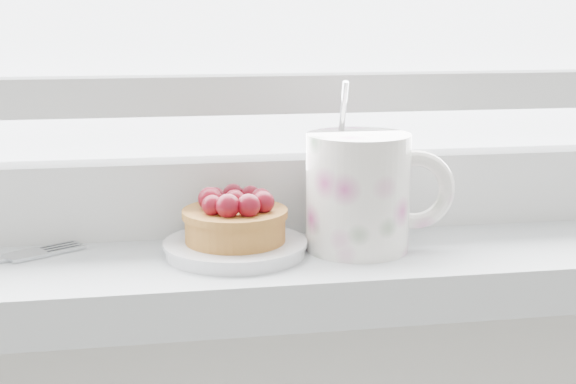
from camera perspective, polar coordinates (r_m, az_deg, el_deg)
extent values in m
cube|color=silver|center=(0.71, -2.91, -5.65)|extent=(1.60, 0.20, 0.04)
cube|color=silver|center=(0.77, -3.60, -0.11)|extent=(1.30, 0.05, 0.07)
cube|color=silver|center=(0.75, -3.70, 6.98)|extent=(1.30, 0.04, 0.04)
cylinder|color=white|center=(0.69, -3.76, -3.97)|extent=(0.12, 0.12, 0.01)
cylinder|color=#955A20|center=(0.69, -3.78, -2.38)|extent=(0.09, 0.09, 0.03)
cylinder|color=#955A20|center=(0.68, -3.79, -1.51)|extent=(0.09, 0.09, 0.01)
sphere|color=#4F0711|center=(0.68, -3.81, -0.60)|extent=(0.02, 0.02, 0.02)
sphere|color=#4F0711|center=(0.69, -1.93, -0.45)|extent=(0.02, 0.02, 0.02)
sphere|color=#4F0711|center=(0.70, -2.69, -0.24)|extent=(0.02, 0.02, 0.02)
sphere|color=#4F0711|center=(0.71, -3.93, -0.14)|extent=(0.02, 0.02, 0.02)
sphere|color=#4F0711|center=(0.70, -5.22, -0.38)|extent=(0.02, 0.02, 0.02)
sphere|color=#4F0711|center=(0.68, -5.57, -0.50)|extent=(0.02, 0.02, 0.02)
sphere|color=#4F0711|center=(0.67, -5.40, -0.96)|extent=(0.02, 0.02, 0.02)
sphere|color=#4F0711|center=(0.66, -4.30, -1.00)|extent=(0.02, 0.02, 0.02)
sphere|color=#4F0711|center=(0.66, -2.83, -0.97)|extent=(0.02, 0.02, 0.02)
sphere|color=#4F0711|center=(0.67, -1.77, -0.73)|extent=(0.02, 0.02, 0.02)
cylinder|color=white|center=(0.70, 4.98, -0.01)|extent=(0.11, 0.11, 0.10)
cylinder|color=black|center=(0.69, 5.05, 3.79)|extent=(0.08, 0.08, 0.01)
torus|color=white|center=(0.70, 9.00, 0.15)|extent=(0.07, 0.03, 0.07)
cylinder|color=silver|center=(0.71, 3.91, 5.42)|extent=(0.01, 0.03, 0.06)
cube|color=silver|center=(0.72, -18.16, -4.29)|extent=(0.04, 0.04, 0.00)
cube|color=silver|center=(0.72, -15.48, -4.03)|extent=(0.03, 0.02, 0.00)
cube|color=silver|center=(0.73, -15.71, -3.91)|extent=(0.03, 0.02, 0.00)
cube|color=silver|center=(0.74, -15.95, -3.79)|extent=(0.03, 0.02, 0.00)
cube|color=silver|center=(0.74, -16.18, -3.67)|extent=(0.03, 0.02, 0.00)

